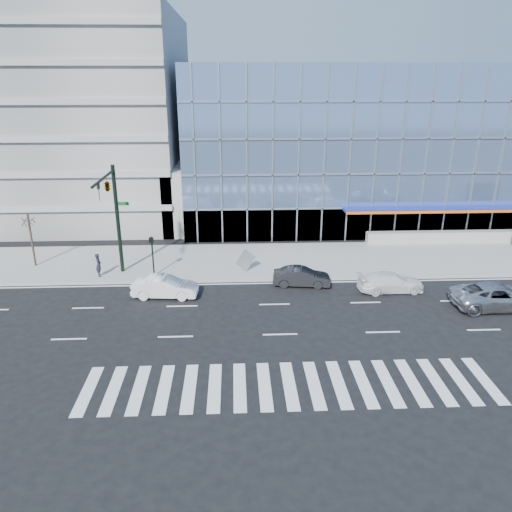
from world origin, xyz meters
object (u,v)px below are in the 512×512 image
at_px(street_tree_near, 28,220).
at_px(tilted_panel, 245,260).
at_px(ped_signal_post, 152,250).
at_px(white_suv, 391,282).
at_px(white_sedan, 165,287).
at_px(silver_suv, 497,296).
at_px(traffic_signal, 111,197).
at_px(dark_sedan, 302,277).
at_px(pedestrian, 99,265).

distance_m(street_tree_near, tilted_panel, 16.59).
bearing_deg(ped_signal_post, white_suv, -10.78).
distance_m(white_sedan, tilted_panel, 6.79).
xyz_separation_m(street_tree_near, silver_suv, (32.15, -8.61, -2.98)).
distance_m(traffic_signal, tilted_panel, 10.60).
xyz_separation_m(street_tree_near, dark_sedan, (20.15, -4.50, -3.12)).
distance_m(white_suv, tilted_panel, 10.59).
bearing_deg(pedestrian, white_sedan, -138.68).
xyz_separation_m(street_tree_near, white_suv, (26.15, -5.72, -3.12)).
distance_m(ped_signal_post, silver_suv, 23.48).
height_order(dark_sedan, pedestrian, pedestrian).
bearing_deg(traffic_signal, white_sedan, -39.03).
bearing_deg(traffic_signal, tilted_panel, 5.81).
relative_size(silver_suv, dark_sedan, 1.44).
relative_size(traffic_signal, white_sedan, 1.84).
height_order(white_sedan, pedestrian, pedestrian).
xyz_separation_m(ped_signal_post, white_suv, (16.65, -3.17, -1.48)).
distance_m(silver_suv, white_sedan, 21.55).
relative_size(ped_signal_post, pedestrian, 1.73).
distance_m(ped_signal_post, tilted_panel, 6.85).
bearing_deg(white_sedan, tilted_panel, -49.41).
distance_m(street_tree_near, pedestrian, 6.63).
xyz_separation_m(dark_sedan, tilted_panel, (-3.90, 2.51, 0.41)).
xyz_separation_m(silver_suv, tilted_panel, (-15.90, 6.62, 0.26)).
bearing_deg(dark_sedan, traffic_signal, 90.63).
height_order(street_tree_near, white_sedan, street_tree_near).
bearing_deg(traffic_signal, street_tree_near, 157.29).
bearing_deg(white_suv, traffic_signal, 78.68).
distance_m(white_suv, pedestrian, 20.89).
bearing_deg(pedestrian, traffic_signal, -123.53).
bearing_deg(white_suv, pedestrian, 77.88).
bearing_deg(tilted_panel, white_sedan, -176.86).
bearing_deg(tilted_panel, street_tree_near, 140.18).
bearing_deg(white_suv, street_tree_near, 74.63).
relative_size(street_tree_near, white_sedan, 0.97).
height_order(dark_sedan, tilted_panel, tilted_panel).
relative_size(traffic_signal, ped_signal_post, 2.67).
bearing_deg(white_sedan, pedestrian, 60.46).
height_order(silver_suv, dark_sedan, silver_suv).
bearing_deg(pedestrian, silver_suv, -117.61).
relative_size(silver_suv, pedestrian, 3.33).
xyz_separation_m(silver_suv, white_suv, (-6.00, 2.88, -0.14)).
bearing_deg(traffic_signal, ped_signal_post, 8.52).
bearing_deg(dark_sedan, pedestrian, 89.34).
distance_m(traffic_signal, pedestrian, 5.38).
xyz_separation_m(traffic_signal, white_sedan, (3.75, -3.04, -5.45)).
height_order(ped_signal_post, white_suv, ped_signal_post).
bearing_deg(street_tree_near, ped_signal_post, -15.06).
bearing_deg(silver_suv, white_suv, 63.44).
distance_m(ped_signal_post, pedestrian, 4.14).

